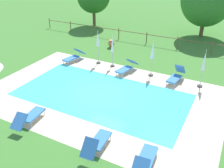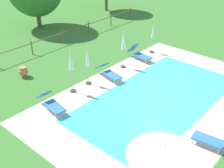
# 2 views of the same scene
# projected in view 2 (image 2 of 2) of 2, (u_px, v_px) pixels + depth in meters

# --- Properties ---
(ground_plane) EXTENTS (160.00, 160.00, 0.00)m
(ground_plane) POSITION_uv_depth(u_px,v_px,m) (157.00, 98.00, 15.66)
(ground_plane) COLOR #3D752D
(pool_deck_paving) EXTENTS (13.67, 8.85, 0.01)m
(pool_deck_paving) POSITION_uv_depth(u_px,v_px,m) (158.00, 98.00, 15.66)
(pool_deck_paving) COLOR beige
(pool_deck_paving) RESTS_ON ground
(swimming_pool_water) EXTENTS (9.96, 5.14, 0.01)m
(swimming_pool_water) POSITION_uv_depth(u_px,v_px,m) (158.00, 98.00, 15.66)
(swimming_pool_water) COLOR #42CCD6
(swimming_pool_water) RESTS_ON ground
(pool_coping_rim) EXTENTS (10.44, 5.62, 0.01)m
(pool_coping_rim) POSITION_uv_depth(u_px,v_px,m) (158.00, 98.00, 15.66)
(pool_coping_rim) COLOR beige
(pool_coping_rim) RESTS_ON ground
(sun_lounger_north_near_steps) EXTENTS (0.96, 2.09, 0.81)m
(sun_lounger_north_near_steps) POSITION_uv_depth(u_px,v_px,m) (109.00, 72.00, 17.48)
(sun_lounger_north_near_steps) COLOR #3370BC
(sun_lounger_north_near_steps) RESTS_ON ground
(sun_lounger_north_mid) EXTENTS (0.82, 2.04, 0.85)m
(sun_lounger_north_mid) POSITION_uv_depth(u_px,v_px,m) (215.00, 141.00, 12.07)
(sun_lounger_north_mid) COLOR #3370BC
(sun_lounger_north_mid) RESTS_ON ground
(sun_lounger_north_far) EXTENTS (0.90, 2.06, 0.85)m
(sun_lounger_north_far) POSITION_uv_depth(u_px,v_px,m) (52.00, 103.00, 14.56)
(sun_lounger_north_far) COLOR #3370BC
(sun_lounger_north_far) RESTS_ON ground
(sun_lounger_south_near_corner) EXTENTS (0.81, 1.91, 0.99)m
(sun_lounger_south_near_corner) POSITION_uv_depth(u_px,v_px,m) (140.00, 54.00, 19.81)
(sun_lounger_south_near_corner) COLOR #3370BC
(sun_lounger_south_near_corner) RESTS_ON ground
(patio_umbrella_open_foreground) EXTENTS (2.36, 2.36, 2.40)m
(patio_umbrella_open_foreground) POSITION_uv_depth(u_px,v_px,m) (163.00, 151.00, 9.08)
(patio_umbrella_open_foreground) COLOR #383838
(patio_umbrella_open_foreground) RESTS_ON ground
(patio_umbrella_closed_row_west) EXTENTS (0.32, 0.32, 2.35)m
(patio_umbrella_closed_row_west) POSITION_uv_depth(u_px,v_px,m) (87.00, 60.00, 16.30)
(patio_umbrella_closed_row_west) COLOR #383838
(patio_umbrella_closed_row_west) RESTS_ON ground
(patio_umbrella_closed_row_mid_west) EXTENTS (0.32, 0.32, 2.42)m
(patio_umbrella_closed_row_mid_west) POSITION_uv_depth(u_px,v_px,m) (153.00, 32.00, 20.26)
(patio_umbrella_closed_row_mid_west) COLOR #383838
(patio_umbrella_closed_row_mid_west) RESTS_ON ground
(patio_umbrella_closed_row_centre) EXTENTS (0.32, 0.32, 2.50)m
(patio_umbrella_closed_row_centre) POSITION_uv_depth(u_px,v_px,m) (124.00, 43.00, 18.08)
(patio_umbrella_closed_row_centre) COLOR #383838
(patio_umbrella_closed_row_centre) RESTS_ON ground
(patio_umbrella_closed_row_mid_east) EXTENTS (0.32, 0.32, 2.50)m
(patio_umbrella_closed_row_mid_east) POSITION_uv_depth(u_px,v_px,m) (71.00, 64.00, 15.41)
(patio_umbrella_closed_row_mid_east) COLOR #383838
(patio_umbrella_closed_row_mid_east) RESTS_ON ground
(terracotta_urn_near_fence) EXTENTS (0.58, 0.58, 0.65)m
(terracotta_urn_near_fence) POSITION_uv_depth(u_px,v_px,m) (23.00, 72.00, 17.62)
(terracotta_urn_near_fence) COLOR #C67547
(terracotta_urn_near_fence) RESTS_ON ground
(perimeter_fence) EXTENTS (22.65, 0.08, 1.05)m
(perimeter_fence) POSITION_uv_depth(u_px,v_px,m) (32.00, 46.00, 20.36)
(perimeter_fence) COLOR brown
(perimeter_fence) RESTS_ON ground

